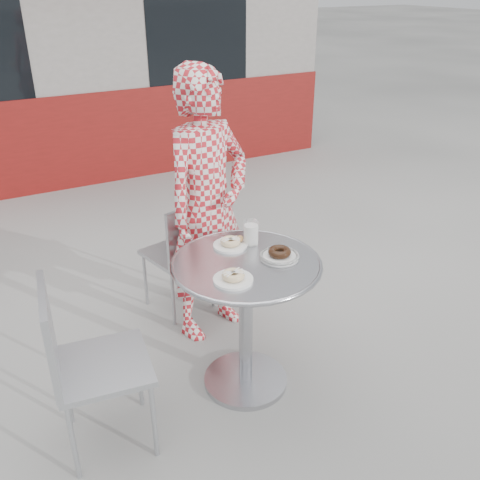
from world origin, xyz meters
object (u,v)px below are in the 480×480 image
chair_far (180,275)px  milk_cup (251,234)px  bistro_table (246,294)px  chair_left (104,396)px  plate_checker (279,255)px  seated_person (208,208)px  plate_far (231,243)px  plate_near (233,277)px

chair_far → milk_cup: (0.14, -0.74, 0.61)m
bistro_table → chair_left: bearing=-177.1°
milk_cup → bistro_table: bearing=-126.2°
chair_far → chair_left: (-0.79, -0.95, 0.03)m
bistro_table → plate_checker: 0.28m
chair_far → seated_person: size_ratio=0.48×
chair_far → plate_checker: size_ratio=3.95×
chair_far → chair_left: bearing=36.9°
plate_checker → milk_cup: 0.22m
chair_far → chair_left: 1.24m
plate_far → plate_checker: size_ratio=0.90×
chair_left → plate_checker: chair_left is taller
bistro_table → plate_near: (-0.15, -0.13, 0.21)m
plate_far → milk_cup: (0.11, -0.03, 0.04)m
chair_far → milk_cup: bearing=87.4°
plate_far → plate_near: (-0.16, -0.33, -0.00)m
bistro_table → seated_person: (0.07, 0.62, 0.25)m
bistro_table → seated_person: seated_person is taller
bistro_table → plate_far: 0.29m
bistro_table → seated_person: bearing=83.1°
plate_checker → chair_far: bearing=101.6°
plate_checker → milk_cup: size_ratio=1.55×
seated_person → plate_near: 0.78m
bistro_table → milk_cup: bearing=53.8°
plate_far → plate_near: bearing=-115.8°
plate_near → plate_checker: 0.33m
seated_person → plate_near: (-0.22, -0.75, -0.03)m
plate_far → plate_checker: (0.16, -0.23, -0.00)m
plate_far → chair_left: bearing=-164.1°
plate_checker → plate_far: bearing=124.9°
bistro_table → plate_checker: bearing=-13.4°
seated_person → milk_cup: seated_person is taller
chair_left → plate_checker: bearing=-82.3°
bistro_table → chair_left: size_ratio=0.87×
seated_person → plate_far: (-0.06, -0.42, -0.03)m
chair_left → milk_cup: milk_cup is taller
seated_person → plate_near: bearing=-124.6°
bistro_table → seated_person: size_ratio=0.47×
chair_far → plate_far: 0.91m
chair_left → seated_person: seated_person is taller
bistro_table → milk_cup: 0.33m
bistro_table → chair_far: (-0.02, 0.91, -0.35)m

